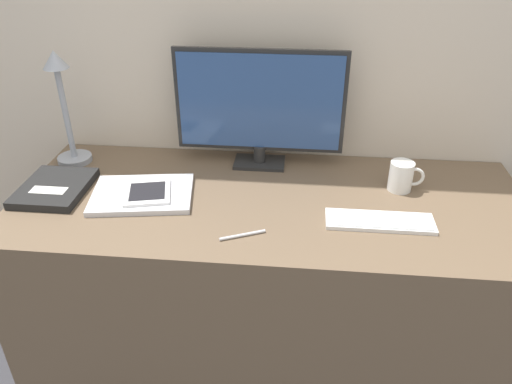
{
  "coord_description": "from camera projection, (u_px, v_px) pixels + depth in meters",
  "views": [
    {
      "loc": [
        0.09,
        -1.09,
        1.51
      ],
      "look_at": [
        -0.04,
        0.16,
        0.77
      ],
      "focal_mm": 35.0,
      "sensor_mm": 36.0,
      "label": 1
    }
  ],
  "objects": [
    {
      "name": "desk_lamp",
      "position": [
        64.0,
        105.0,
        1.66
      ],
      "size": [
        0.12,
        0.12,
        0.39
      ],
      "color": "#999EA8",
      "rests_on": "desk"
    },
    {
      "name": "monitor",
      "position": [
        260.0,
        106.0,
        1.64
      ],
      "size": [
        0.56,
        0.11,
        0.4
      ],
      "color": "#262626",
      "rests_on": "desk"
    },
    {
      "name": "keyboard",
      "position": [
        380.0,
        221.0,
        1.42
      ],
      "size": [
        0.31,
        0.1,
        0.01
      ],
      "color": "silver",
      "rests_on": "desk"
    },
    {
      "name": "desk",
      "position": [
        269.0,
        287.0,
        1.72
      ],
      "size": [
        1.58,
        0.65,
        0.71
      ],
      "color": "brown",
      "rests_on": "ground_plane"
    },
    {
      "name": "laptop",
      "position": [
        142.0,
        194.0,
        1.55
      ],
      "size": [
        0.34,
        0.27,
        0.02
      ],
      "color": "#BCBCC1",
      "rests_on": "desk"
    },
    {
      "name": "coffee_mug",
      "position": [
        402.0,
        176.0,
        1.57
      ],
      "size": [
        0.11,
        0.07,
        0.1
      ],
      "color": "white",
      "rests_on": "desk"
    },
    {
      "name": "notebook",
      "position": [
        55.0,
        188.0,
        1.57
      ],
      "size": [
        0.2,
        0.25,
        0.03
      ],
      "color": "black",
      "rests_on": "desk"
    },
    {
      "name": "pen",
      "position": [
        243.0,
        235.0,
        1.37
      ],
      "size": [
        0.12,
        0.06,
        0.01
      ],
      "color": "silver",
      "rests_on": "desk"
    },
    {
      "name": "ereader",
      "position": [
        148.0,
        192.0,
        1.53
      ],
      "size": [
        0.17,
        0.18,
        0.01
      ],
      "color": "white",
      "rests_on": "laptop"
    },
    {
      "name": "wall_back",
      "position": [
        281.0,
        10.0,
        1.59
      ],
      "size": [
        3.6,
        0.05,
        2.4
      ],
      "color": "beige",
      "rests_on": "ground_plane"
    }
  ]
}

